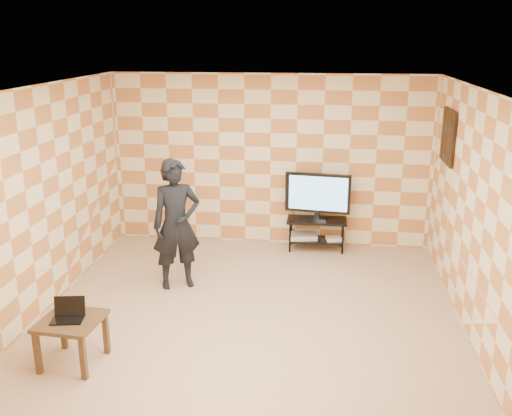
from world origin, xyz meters
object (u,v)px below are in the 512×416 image
(tv, at_px, (318,194))
(side_table, at_px, (71,327))
(person, at_px, (176,224))
(tv_stand, at_px, (317,227))

(tv, bearing_deg, side_table, -124.11)
(tv, relative_size, person, 0.58)
(tv_stand, height_order, tv, tv)
(tv, relative_size, side_table, 1.58)
(tv, xyz_separation_m, side_table, (-2.42, -3.57, -0.49))
(side_table, height_order, person, person)
(tv_stand, height_order, person, person)
(tv, bearing_deg, person, -139.03)
(side_table, distance_m, person, 2.13)
(person, bearing_deg, side_table, -131.98)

